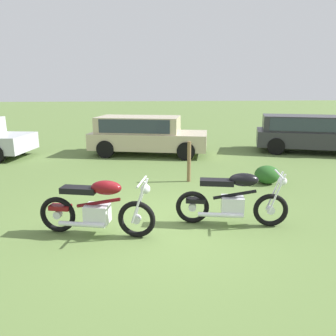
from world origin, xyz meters
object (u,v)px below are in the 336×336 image
at_px(car_charcoal, 305,131).
at_px(motorcycle_black, 233,199).
at_px(fence_post_wooden, 189,162).
at_px(shrub_low, 267,175).
at_px(motorcycle_maroon, 97,208).
at_px(car_beige, 144,132).

bearing_deg(car_charcoal, motorcycle_black, -107.10).
relative_size(car_charcoal, fence_post_wooden, 3.99).
height_order(fence_post_wooden, shrub_low, fence_post_wooden).
bearing_deg(motorcycle_maroon, car_charcoal, 56.50).
bearing_deg(motorcycle_black, car_charcoal, 64.80).
distance_m(motorcycle_maroon, fence_post_wooden, 3.68).
bearing_deg(car_beige, car_charcoal, 11.22).
relative_size(motorcycle_black, car_charcoal, 0.46).
height_order(motorcycle_maroon, car_charcoal, car_charcoal).
distance_m(motorcycle_black, car_charcoal, 8.13).
relative_size(motorcycle_maroon, car_charcoal, 0.46).
bearing_deg(motorcycle_black, car_beige, 113.64).
distance_m(motorcycle_black, car_beige, 6.87).
height_order(motorcycle_black, shrub_low, motorcycle_black).
bearing_deg(fence_post_wooden, car_charcoal, 33.47).
bearing_deg(car_charcoal, shrub_low, -108.51).
bearing_deg(motorcycle_maroon, car_beige, 95.85).
xyz_separation_m(car_beige, car_charcoal, (6.29, -0.37, -0.00)).
relative_size(car_beige, car_charcoal, 1.06).
distance_m(car_beige, shrub_low, 5.30).
height_order(car_beige, shrub_low, car_beige).
bearing_deg(motorcycle_black, motorcycle_maroon, -164.13).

